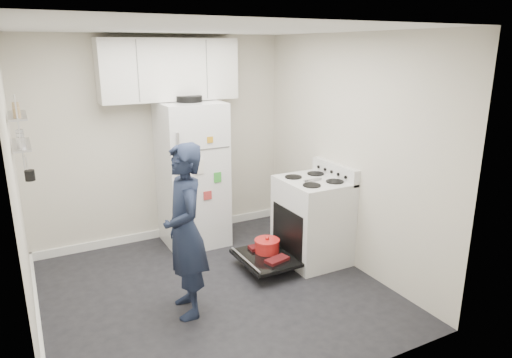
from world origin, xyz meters
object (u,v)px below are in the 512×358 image
open_oven_door (266,253)px  refrigerator (192,174)px  electric_range (311,221)px  person (185,231)px

open_oven_door → refrigerator: (-0.44, 1.06, 0.69)m
electric_range → person: person is taller
electric_range → open_oven_door: electric_range is taller
person → refrigerator: bearing=163.8°
electric_range → refrigerator: 1.54m
open_oven_door → refrigerator: bearing=112.5°
person → open_oven_door: bearing=117.6°
open_oven_door → electric_range: bearing=-4.1°
refrigerator → person: (-0.61, -1.47, -0.09)m
refrigerator → open_oven_door: bearing=-67.5°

